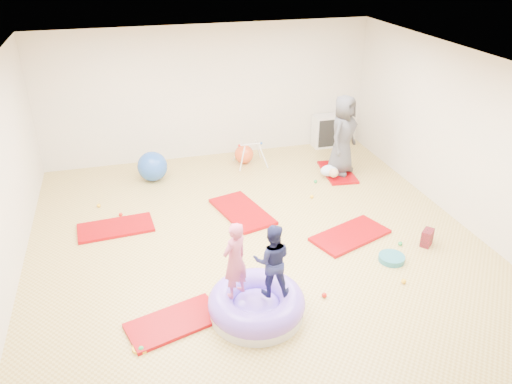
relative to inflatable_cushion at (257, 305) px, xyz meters
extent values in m
cube|color=tan|center=(0.45, 1.33, -0.15)|extent=(7.00, 8.00, 0.01)
cube|color=white|center=(0.45, 1.33, 2.65)|extent=(7.00, 8.00, 0.01)
cube|color=beige|center=(0.45, 5.33, 1.25)|extent=(7.00, 0.01, 2.80)
cube|color=beige|center=(3.95, 1.33, 1.25)|extent=(0.01, 8.00, 2.80)
cube|color=#9D0005|center=(-1.05, 0.10, -0.13)|extent=(1.28, 0.88, 0.05)
cube|color=#9D0005|center=(-1.69, 2.64, -0.13)|extent=(1.25, 0.69, 0.05)
cube|color=#9D0005|center=(0.47, 2.60, -0.12)|extent=(0.99, 1.46, 0.06)
cube|color=#9D0005|center=(1.96, 1.37, -0.13)|extent=(1.41, 1.04, 0.05)
cube|color=#9D0005|center=(2.75, 3.67, -0.13)|extent=(0.68, 1.17, 0.05)
cylinder|color=silver|center=(0.00, 0.00, -0.08)|extent=(1.21, 1.21, 0.14)
torus|color=#7E56EA|center=(0.00, 0.00, 0.04)|extent=(1.24, 1.24, 0.33)
ellipsoid|color=#7E56EA|center=(0.00, 0.00, -0.04)|extent=(0.66, 0.66, 0.30)
imported|color=#CA567A|center=(-0.25, 0.09, 0.73)|extent=(0.45, 0.41, 1.04)
imported|color=#1B204E|center=(0.20, 0.00, 0.70)|extent=(0.56, 0.48, 0.98)
imported|color=#434348|center=(2.78, 3.63, 0.70)|extent=(0.93, 0.90, 1.61)
ellipsoid|color=silver|center=(2.51, 3.52, 0.01)|extent=(0.40, 0.26, 0.23)
sphere|color=tan|center=(2.51, 3.34, 0.03)|extent=(0.19, 0.19, 0.19)
sphere|color=yellow|center=(1.84, 2.78, -0.12)|extent=(0.07, 0.07, 0.07)
sphere|color=red|center=(0.97, 0.07, -0.12)|extent=(0.07, 0.07, 0.07)
sphere|color=yellow|center=(-1.97, 3.49, -0.12)|extent=(0.07, 0.07, 0.07)
sphere|color=red|center=(-1.60, 3.06, -0.12)|extent=(0.07, 0.07, 0.07)
sphere|color=green|center=(2.61, 0.93, -0.12)|extent=(0.07, 0.07, 0.07)
sphere|color=green|center=(-1.48, -0.26, -0.12)|extent=(0.07, 0.07, 0.07)
sphere|color=yellow|center=(2.16, 0.06, -0.12)|extent=(0.07, 0.07, 0.07)
sphere|color=green|center=(2.15, 3.36, -0.12)|extent=(0.07, 0.07, 0.07)
sphere|color=#214EAD|center=(-0.91, 4.37, 0.14)|extent=(0.59, 0.59, 0.59)
sphere|color=#E05125|center=(1.04, 4.69, 0.05)|extent=(0.40, 0.40, 0.40)
cylinder|color=silver|center=(0.91, 4.33, 0.11)|extent=(0.18, 0.19, 0.49)
cylinder|color=silver|center=(0.91, 4.74, 0.11)|extent=(0.18, 0.19, 0.49)
cylinder|color=silver|center=(1.36, 4.33, 0.11)|extent=(0.18, 0.19, 0.49)
cylinder|color=silver|center=(1.36, 4.74, 0.11)|extent=(0.18, 0.19, 0.49)
cylinder|color=silver|center=(1.14, 4.54, 0.32)|extent=(0.47, 0.03, 0.03)
sphere|color=red|center=(0.90, 4.54, 0.32)|extent=(0.06, 0.06, 0.06)
sphere|color=#214EAD|center=(1.37, 4.54, 0.32)|extent=(0.06, 0.06, 0.06)
cube|color=silver|center=(3.16, 5.13, 0.22)|extent=(0.74, 0.36, 0.74)
cube|color=black|center=(3.16, 4.96, 0.22)|extent=(0.63, 0.02, 0.63)
cube|color=silver|center=(3.16, 5.08, 0.22)|extent=(0.02, 0.25, 0.65)
cube|color=silver|center=(3.16, 5.08, 0.22)|extent=(0.65, 0.25, 0.02)
cylinder|color=#257182|center=(2.27, 0.59, -0.11)|extent=(0.39, 0.39, 0.09)
cube|color=maroon|center=(3.01, 0.83, -0.02)|extent=(0.27, 0.26, 0.27)
cylinder|color=yellow|center=(-1.48, -0.21, -0.14)|extent=(0.22, 0.22, 0.03)
camera|label=1|loc=(-1.35, -4.81, 4.20)|focal=35.00mm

